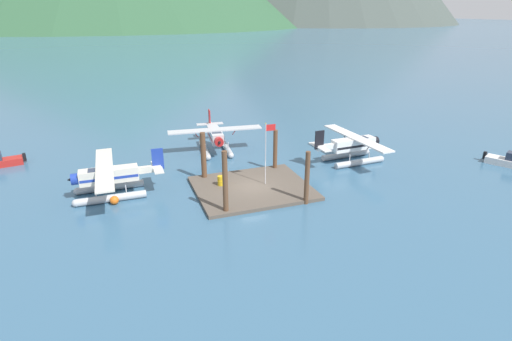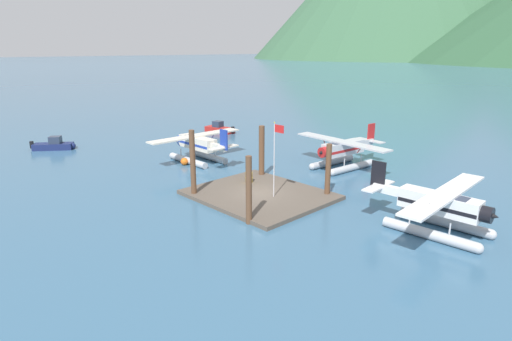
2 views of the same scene
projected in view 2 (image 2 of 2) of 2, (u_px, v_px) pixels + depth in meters
The scene contains 14 objects.
ground_plane at pixel (260, 197), 32.85m from camera, with size 1200.00×1200.00×0.00m, color #38607F.
dock_platform at pixel (260, 195), 32.81m from camera, with size 10.03×8.51×0.30m, color brown.
piling_near_left at pixel (193, 164), 32.08m from camera, with size 0.42×0.42×5.24m, color brown.
piling_near_right at pixel (249, 191), 27.18m from camera, with size 0.40×0.40×4.57m, color brown.
piling_far_left at pixel (262, 152), 37.07m from camera, with size 0.50×0.50×4.65m, color brown.
piling_far_right at pixel (328, 171), 32.14m from camera, with size 0.42×0.42×4.20m, color brown.
flagpole at pixel (276, 151), 30.90m from camera, with size 0.95×0.10×5.68m.
fuel_drum at pixel (249, 177), 35.25m from camera, with size 0.62×0.62×0.88m.
mooring_buoy at pixel (184, 161), 41.60m from camera, with size 0.73×0.73×0.73m, color orange.
seaplane_cream_port_fwd at pixel (198, 146), 42.61m from camera, with size 7.98×10.41×3.84m.
seaplane_white_stbd_fwd at pixel (439, 209), 26.01m from camera, with size 7.98×10.46×3.84m.
seaplane_silver_bow_centre at pixel (343, 152), 40.32m from camera, with size 10.49×7.96×3.84m.
boat_red_open_west at pixel (219, 129), 57.94m from camera, with size 4.85×2.25×1.50m.
boat_navy_open_sw at pixel (54, 145), 48.02m from camera, with size 3.71×4.27×1.50m.
Camera 2 is at (22.14, -21.69, 11.08)m, focal length 29.73 mm.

